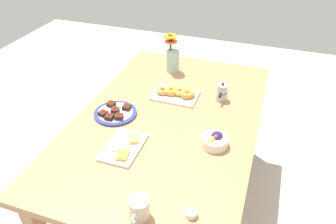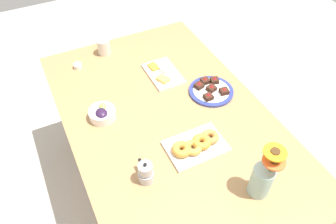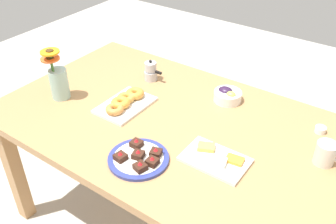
# 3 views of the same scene
# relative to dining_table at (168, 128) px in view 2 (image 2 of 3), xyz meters

# --- Properties ---
(ground_plane) EXTENTS (6.00, 6.00, 0.00)m
(ground_plane) POSITION_rel_dining_table_xyz_m (0.00, 0.00, -0.65)
(ground_plane) COLOR #B7B2A8
(dining_table) EXTENTS (1.60, 1.00, 0.74)m
(dining_table) POSITION_rel_dining_table_xyz_m (0.00, 0.00, 0.00)
(dining_table) COLOR #A87A4C
(dining_table) RESTS_ON ground_plane
(coffee_mug) EXTENTS (0.12, 0.08, 0.10)m
(coffee_mug) POSITION_rel_dining_table_xyz_m (0.68, 0.11, 0.13)
(coffee_mug) COLOR beige
(coffee_mug) RESTS_ON dining_table
(grape_bowl) EXTENTS (0.14, 0.14, 0.07)m
(grape_bowl) POSITION_rel_dining_table_xyz_m (0.15, 0.30, 0.12)
(grape_bowl) COLOR white
(grape_bowl) RESTS_ON dining_table
(cheese_platter) EXTENTS (0.26, 0.17, 0.03)m
(cheese_platter) POSITION_rel_dining_table_xyz_m (0.32, -0.12, 0.10)
(cheese_platter) COLOR white
(cheese_platter) RESTS_ON dining_table
(croissant_platter) EXTENTS (0.19, 0.28, 0.05)m
(croissant_platter) POSITION_rel_dining_table_xyz_m (-0.23, -0.03, 0.11)
(croissant_platter) COLOR white
(croissant_platter) RESTS_ON dining_table
(jam_cup_honey) EXTENTS (0.05, 0.05, 0.03)m
(jam_cup_honey) POSITION_rel_dining_table_xyz_m (0.61, 0.31, 0.10)
(jam_cup_honey) COLOR white
(jam_cup_honey) RESTS_ON dining_table
(dessert_plate) EXTENTS (0.25, 0.25, 0.05)m
(dessert_plate) POSITION_rel_dining_table_xyz_m (0.07, -0.30, 0.10)
(dessert_plate) COLOR navy
(dessert_plate) RESTS_ON dining_table
(flower_vase) EXTENTS (0.10, 0.11, 0.27)m
(flower_vase) POSITION_rel_dining_table_xyz_m (-0.55, -0.16, 0.18)
(flower_vase) COLOR #99C1B7
(flower_vase) RESTS_ON dining_table
(moka_pot) EXTENTS (0.11, 0.07, 0.12)m
(moka_pot) POSITION_rel_dining_table_xyz_m (-0.29, 0.25, 0.13)
(moka_pot) COLOR #B7B7BC
(moka_pot) RESTS_ON dining_table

